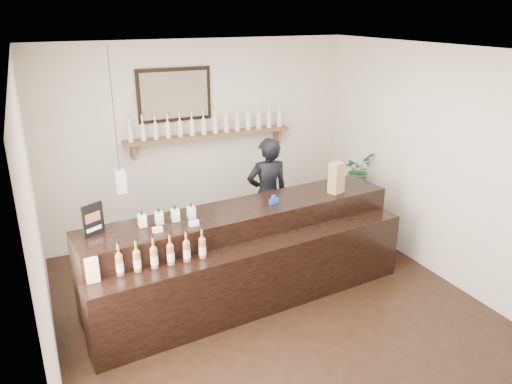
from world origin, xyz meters
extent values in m
plane|color=black|center=(0.00, 0.00, 0.00)|extent=(5.00, 5.00, 0.00)
plane|color=beige|center=(0.00, 2.50, 1.40)|extent=(4.50, 0.00, 4.50)
plane|color=beige|center=(0.00, -2.50, 1.40)|extent=(4.50, 0.00, 4.50)
plane|color=beige|center=(-2.25, 0.00, 1.40)|extent=(0.00, 5.00, 5.00)
plane|color=beige|center=(2.25, 0.00, 1.40)|extent=(0.00, 5.00, 5.00)
plane|color=white|center=(0.00, 0.00, 2.80)|extent=(5.00, 5.00, 0.00)
cube|color=brown|center=(0.10, 2.37, 1.50)|extent=(2.40, 0.25, 0.04)
cube|color=brown|center=(-0.98, 2.40, 1.38)|extent=(0.04, 0.20, 0.20)
cube|color=brown|center=(1.18, 2.40, 1.38)|extent=(0.04, 0.20, 0.20)
cube|color=black|center=(-0.35, 2.47, 2.08)|extent=(1.02, 0.04, 0.72)
cube|color=#44392C|center=(-0.35, 2.44, 2.08)|extent=(0.92, 0.01, 0.62)
cube|color=white|center=(-1.30, 1.60, 1.25)|extent=(0.12, 0.12, 0.28)
cylinder|color=black|center=(-1.30, 1.60, 2.09)|extent=(0.01, 0.01, 1.41)
cylinder|color=silver|center=(-1.00, 2.37, 1.62)|extent=(0.07, 0.07, 0.20)
cone|color=silver|center=(-1.00, 2.37, 1.75)|extent=(0.07, 0.07, 0.05)
cylinder|color=silver|center=(-1.00, 2.37, 1.81)|extent=(0.02, 0.02, 0.07)
cylinder|color=gold|center=(-1.00, 2.37, 1.86)|extent=(0.03, 0.03, 0.02)
cylinder|color=white|center=(-1.00, 2.37, 1.60)|extent=(0.07, 0.07, 0.09)
cylinder|color=silver|center=(-0.83, 2.37, 1.62)|extent=(0.07, 0.07, 0.20)
cone|color=silver|center=(-0.83, 2.37, 1.75)|extent=(0.07, 0.07, 0.05)
cylinder|color=silver|center=(-0.83, 2.37, 1.81)|extent=(0.02, 0.02, 0.07)
cylinder|color=gold|center=(-0.83, 2.37, 1.86)|extent=(0.03, 0.03, 0.02)
cylinder|color=white|center=(-0.83, 2.37, 1.60)|extent=(0.07, 0.07, 0.09)
cylinder|color=silver|center=(-0.66, 2.37, 1.62)|extent=(0.07, 0.07, 0.20)
cone|color=silver|center=(-0.66, 2.37, 1.75)|extent=(0.07, 0.07, 0.05)
cylinder|color=silver|center=(-0.66, 2.37, 1.81)|extent=(0.02, 0.02, 0.07)
cylinder|color=gold|center=(-0.66, 2.37, 1.86)|extent=(0.03, 0.03, 0.02)
cylinder|color=white|center=(-0.66, 2.37, 1.60)|extent=(0.07, 0.07, 0.09)
cylinder|color=silver|center=(-0.49, 2.37, 1.62)|extent=(0.07, 0.07, 0.20)
cone|color=silver|center=(-0.49, 2.37, 1.75)|extent=(0.07, 0.07, 0.05)
cylinder|color=silver|center=(-0.49, 2.37, 1.81)|extent=(0.02, 0.02, 0.07)
cylinder|color=gold|center=(-0.49, 2.37, 1.86)|extent=(0.03, 0.03, 0.02)
cylinder|color=white|center=(-0.49, 2.37, 1.60)|extent=(0.07, 0.07, 0.09)
cylinder|color=silver|center=(-0.32, 2.37, 1.62)|extent=(0.07, 0.07, 0.20)
cone|color=silver|center=(-0.32, 2.37, 1.75)|extent=(0.07, 0.07, 0.05)
cylinder|color=silver|center=(-0.32, 2.37, 1.81)|extent=(0.02, 0.02, 0.07)
cylinder|color=gold|center=(-0.32, 2.37, 1.86)|extent=(0.03, 0.03, 0.02)
cylinder|color=white|center=(-0.32, 2.37, 1.60)|extent=(0.07, 0.07, 0.09)
cylinder|color=silver|center=(-0.15, 2.37, 1.62)|extent=(0.07, 0.07, 0.20)
cone|color=silver|center=(-0.15, 2.37, 1.75)|extent=(0.07, 0.07, 0.05)
cylinder|color=silver|center=(-0.15, 2.37, 1.81)|extent=(0.02, 0.02, 0.07)
cylinder|color=gold|center=(-0.15, 2.37, 1.86)|extent=(0.03, 0.03, 0.02)
cylinder|color=white|center=(-0.15, 2.37, 1.60)|extent=(0.07, 0.07, 0.09)
cylinder|color=silver|center=(0.02, 2.37, 1.62)|extent=(0.07, 0.07, 0.20)
cone|color=silver|center=(0.02, 2.37, 1.75)|extent=(0.07, 0.07, 0.05)
cylinder|color=silver|center=(0.02, 2.37, 1.81)|extent=(0.02, 0.02, 0.07)
cylinder|color=gold|center=(0.02, 2.37, 1.86)|extent=(0.03, 0.03, 0.02)
cylinder|color=white|center=(0.02, 2.37, 1.60)|extent=(0.07, 0.07, 0.09)
cylinder|color=silver|center=(0.18, 2.37, 1.62)|extent=(0.07, 0.07, 0.20)
cone|color=silver|center=(0.18, 2.37, 1.75)|extent=(0.07, 0.07, 0.05)
cylinder|color=silver|center=(0.18, 2.37, 1.81)|extent=(0.02, 0.02, 0.07)
cylinder|color=gold|center=(0.18, 2.37, 1.86)|extent=(0.03, 0.03, 0.02)
cylinder|color=white|center=(0.18, 2.37, 1.60)|extent=(0.07, 0.07, 0.09)
cylinder|color=silver|center=(0.35, 2.37, 1.62)|extent=(0.07, 0.07, 0.20)
cone|color=silver|center=(0.35, 2.37, 1.75)|extent=(0.07, 0.07, 0.05)
cylinder|color=silver|center=(0.35, 2.37, 1.81)|extent=(0.02, 0.02, 0.07)
cylinder|color=gold|center=(0.35, 2.37, 1.86)|extent=(0.03, 0.03, 0.02)
cylinder|color=white|center=(0.35, 2.37, 1.60)|extent=(0.07, 0.07, 0.09)
cylinder|color=silver|center=(0.52, 2.37, 1.62)|extent=(0.07, 0.07, 0.20)
cone|color=silver|center=(0.52, 2.37, 1.75)|extent=(0.07, 0.07, 0.05)
cylinder|color=silver|center=(0.52, 2.37, 1.81)|extent=(0.02, 0.02, 0.07)
cylinder|color=gold|center=(0.52, 2.37, 1.86)|extent=(0.03, 0.03, 0.02)
cylinder|color=white|center=(0.52, 2.37, 1.60)|extent=(0.07, 0.07, 0.09)
cylinder|color=silver|center=(0.69, 2.37, 1.62)|extent=(0.07, 0.07, 0.20)
cone|color=silver|center=(0.69, 2.37, 1.75)|extent=(0.07, 0.07, 0.05)
cylinder|color=silver|center=(0.69, 2.37, 1.81)|extent=(0.02, 0.02, 0.07)
cylinder|color=gold|center=(0.69, 2.37, 1.86)|extent=(0.03, 0.03, 0.02)
cylinder|color=white|center=(0.69, 2.37, 1.60)|extent=(0.07, 0.07, 0.09)
cylinder|color=silver|center=(0.86, 2.37, 1.62)|extent=(0.07, 0.07, 0.20)
cone|color=silver|center=(0.86, 2.37, 1.75)|extent=(0.07, 0.07, 0.05)
cylinder|color=silver|center=(0.86, 2.37, 1.81)|extent=(0.02, 0.02, 0.07)
cylinder|color=gold|center=(0.86, 2.37, 1.86)|extent=(0.03, 0.03, 0.02)
cylinder|color=white|center=(0.86, 2.37, 1.60)|extent=(0.07, 0.07, 0.09)
cylinder|color=silver|center=(1.03, 2.37, 1.62)|extent=(0.07, 0.07, 0.20)
cone|color=silver|center=(1.03, 2.37, 1.75)|extent=(0.07, 0.07, 0.05)
cylinder|color=silver|center=(1.03, 2.37, 1.81)|extent=(0.02, 0.02, 0.07)
cylinder|color=gold|center=(1.03, 2.37, 1.86)|extent=(0.03, 0.03, 0.02)
cylinder|color=white|center=(1.03, 2.37, 1.60)|extent=(0.07, 0.07, 0.09)
cylinder|color=silver|center=(1.20, 2.37, 1.62)|extent=(0.07, 0.07, 0.20)
cone|color=silver|center=(1.20, 2.37, 1.75)|extent=(0.07, 0.07, 0.05)
cylinder|color=silver|center=(1.20, 2.37, 1.81)|extent=(0.02, 0.02, 0.07)
cylinder|color=gold|center=(1.20, 2.37, 1.86)|extent=(0.03, 0.03, 0.02)
cylinder|color=white|center=(1.20, 2.37, 1.60)|extent=(0.07, 0.07, 0.09)
cube|color=black|center=(-0.11, 0.70, 0.52)|extent=(3.78, 1.01, 1.04)
cube|color=black|center=(-0.11, 0.21, 0.40)|extent=(3.75, 0.68, 0.79)
cube|color=white|center=(-1.16, 0.46, 1.07)|extent=(0.10, 0.04, 0.05)
cube|color=white|center=(-0.77, 0.46, 1.07)|extent=(0.10, 0.04, 0.05)
cube|color=#CBB97C|center=(-1.85, 0.21, 0.85)|extent=(0.12, 0.12, 0.12)
cube|color=#CBB97C|center=(-1.85, 0.21, 0.97)|extent=(0.12, 0.12, 0.12)
cube|color=silver|center=(-1.27, 0.65, 1.12)|extent=(0.08, 0.08, 0.13)
cube|color=beige|center=(-1.27, 0.60, 1.12)|extent=(0.07, 0.00, 0.06)
cylinder|color=black|center=(-1.27, 0.65, 1.20)|extent=(0.02, 0.02, 0.03)
cube|color=silver|center=(-1.09, 0.65, 1.12)|extent=(0.08, 0.08, 0.13)
cube|color=beige|center=(-1.09, 0.60, 1.12)|extent=(0.07, 0.00, 0.06)
cylinder|color=black|center=(-1.09, 0.65, 1.20)|extent=(0.02, 0.02, 0.03)
cube|color=silver|center=(-0.91, 0.65, 1.12)|extent=(0.08, 0.08, 0.13)
cube|color=beige|center=(-0.91, 0.60, 1.12)|extent=(0.07, 0.00, 0.06)
cylinder|color=black|center=(-0.91, 0.65, 1.20)|extent=(0.02, 0.02, 0.03)
cube|color=silver|center=(-0.74, 0.65, 1.12)|extent=(0.08, 0.08, 0.13)
cube|color=beige|center=(-0.74, 0.60, 1.12)|extent=(0.07, 0.00, 0.06)
cylinder|color=black|center=(-0.74, 0.65, 1.20)|extent=(0.02, 0.02, 0.03)
cylinder|color=#966033|center=(-1.60, 0.21, 0.89)|extent=(0.07, 0.07, 0.20)
cone|color=#966033|center=(-1.60, 0.21, 1.02)|extent=(0.07, 0.07, 0.05)
cylinder|color=#966033|center=(-1.60, 0.21, 1.08)|extent=(0.02, 0.02, 0.07)
cylinder|color=black|center=(-1.60, 0.21, 1.13)|extent=(0.03, 0.03, 0.02)
cylinder|color=white|center=(-1.60, 0.21, 0.87)|extent=(0.07, 0.07, 0.09)
cylinder|color=#966033|center=(-1.43, 0.21, 0.89)|extent=(0.07, 0.07, 0.20)
cone|color=#966033|center=(-1.43, 0.21, 1.02)|extent=(0.07, 0.07, 0.05)
cylinder|color=#966033|center=(-1.43, 0.21, 1.08)|extent=(0.02, 0.02, 0.07)
cylinder|color=black|center=(-1.43, 0.21, 1.13)|extent=(0.03, 0.03, 0.02)
cylinder|color=white|center=(-1.43, 0.21, 0.87)|extent=(0.07, 0.07, 0.09)
cylinder|color=#966033|center=(-1.27, 0.21, 0.89)|extent=(0.07, 0.07, 0.20)
cone|color=#966033|center=(-1.27, 0.21, 1.02)|extent=(0.07, 0.07, 0.05)
cylinder|color=#966033|center=(-1.27, 0.21, 1.08)|extent=(0.02, 0.02, 0.07)
cylinder|color=black|center=(-1.27, 0.21, 1.13)|extent=(0.03, 0.03, 0.02)
cylinder|color=white|center=(-1.27, 0.21, 0.87)|extent=(0.07, 0.07, 0.09)
cylinder|color=#966033|center=(-1.10, 0.21, 0.89)|extent=(0.07, 0.07, 0.20)
cone|color=#966033|center=(-1.10, 0.21, 1.02)|extent=(0.07, 0.07, 0.05)
cylinder|color=#966033|center=(-1.10, 0.21, 1.08)|extent=(0.02, 0.02, 0.07)
cylinder|color=black|center=(-1.10, 0.21, 1.13)|extent=(0.03, 0.03, 0.02)
cylinder|color=white|center=(-1.10, 0.21, 0.87)|extent=(0.07, 0.07, 0.09)
cylinder|color=#966033|center=(-0.94, 0.21, 0.89)|extent=(0.07, 0.07, 0.20)
cone|color=#966033|center=(-0.94, 0.21, 1.02)|extent=(0.07, 0.07, 0.05)
cylinder|color=#966033|center=(-0.94, 0.21, 1.08)|extent=(0.02, 0.02, 0.07)
cylinder|color=black|center=(-0.94, 0.21, 1.13)|extent=(0.03, 0.03, 0.02)
cylinder|color=white|center=(-0.94, 0.21, 0.87)|extent=(0.07, 0.07, 0.09)
cylinder|color=#966033|center=(-0.77, 0.21, 0.89)|extent=(0.07, 0.07, 0.20)
cone|color=#966033|center=(-0.77, 0.21, 1.02)|extent=(0.07, 0.07, 0.05)
cylinder|color=#966033|center=(-0.77, 0.21, 1.08)|extent=(0.02, 0.02, 0.07)
cylinder|color=black|center=(-0.77, 0.21, 1.13)|extent=(0.03, 0.03, 0.02)
cylinder|color=white|center=(-0.77, 0.21, 0.87)|extent=(0.07, 0.07, 0.09)
cube|color=black|center=(-1.75, 0.65, 1.21)|extent=(0.22, 0.13, 0.34)
cube|color=brown|center=(-1.75, 0.64, 1.24)|extent=(0.15, 0.09, 0.10)
cube|color=white|center=(-1.75, 0.64, 1.12)|extent=(0.15, 0.09, 0.04)
cube|color=olive|center=(1.13, 0.69, 1.23)|extent=(0.21, 0.18, 0.38)
cube|color=black|center=(1.13, 0.62, 1.18)|extent=(0.10, 0.04, 0.08)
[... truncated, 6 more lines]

